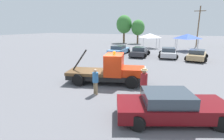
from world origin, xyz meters
TOP-DOWN VIEW (x-y plane):
  - ground_plane at (0.00, 0.00)m, footprint 160.00×160.00m
  - tow_truck at (0.34, 0.10)m, footprint 6.10×3.45m
  - foreground_car at (5.06, -3.60)m, footprint 5.33×3.80m
  - person_near_truck at (3.35, -1.88)m, footprint 0.41×0.41m
  - person_at_hood at (0.43, -2.33)m, footprint 0.36×0.36m
  - parked_car_skyblue at (-4.42, 13.35)m, footprint 2.57×4.87m
  - parked_car_charcoal at (-0.99, 12.89)m, footprint 2.70×4.66m
  - parked_car_silver at (2.79, 13.74)m, footprint 2.96×5.11m
  - parked_car_tan at (6.37, 13.07)m, footprint 2.82×4.94m
  - canopy_tent_white at (-1.93, 23.12)m, footprint 3.37×3.37m
  - canopy_tent_blue at (4.86, 21.74)m, footprint 3.54×3.54m
  - tree_left at (-6.72, 31.25)m, footprint 3.22×3.22m
  - tree_center at (-10.41, 31.45)m, footprint 3.87×3.87m
  - utility_pole at (6.53, 29.94)m, footprint 2.20×0.24m

SIDE VIEW (x-z plane):
  - ground_plane at x=0.00m, z-range 0.00..0.00m
  - parked_car_charcoal at x=-0.99m, z-range -0.02..1.32m
  - parked_car_tan at x=6.37m, z-range -0.02..1.32m
  - parked_car_skyblue at x=-4.42m, z-range -0.02..1.32m
  - parked_car_silver at x=2.79m, z-range -0.02..1.32m
  - foreground_car at x=5.06m, z-range -0.02..1.32m
  - tow_truck at x=0.34m, z-range -0.32..2.20m
  - person_at_hood at x=0.43m, z-range 0.13..1.76m
  - person_near_truck at x=3.35m, z-range 0.17..2.03m
  - canopy_tent_white at x=-1.93m, z-range 1.02..3.86m
  - canopy_tent_blue at x=4.86m, z-range 1.05..3.97m
  - tree_left at x=-6.72m, z-range 0.98..6.73m
  - utility_pole at x=6.53m, z-range 0.26..8.45m
  - tree_center at x=-10.41m, z-range 1.18..8.10m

